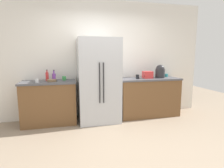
{
  "coord_description": "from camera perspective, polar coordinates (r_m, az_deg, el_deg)",
  "views": [
    {
      "loc": [
        -0.84,
        -2.74,
        1.48
      ],
      "look_at": [
        -0.06,
        0.4,
        0.97
      ],
      "focal_mm": 29.62,
      "sensor_mm": 36.0,
      "label": 1
    }
  ],
  "objects": [
    {
      "name": "counter_right",
      "position": [
        4.63,
        11.09,
        -3.89
      ],
      "size": [
        1.48,
        0.61,
        0.93
      ],
      "color": "brown",
      "rests_on": "ground_plane"
    },
    {
      "name": "cup_b",
      "position": [
        4.92,
        16.38,
        2.59
      ],
      "size": [
        0.09,
        0.09,
        0.07
      ],
      "primitive_type": "cylinder",
      "color": "teal",
      "rests_on": "counter_right"
    },
    {
      "name": "bottle_a",
      "position": [
        4.26,
        -17.47,
        2.2
      ],
      "size": [
        0.08,
        0.08,
        0.23
      ],
      "color": "purple",
      "rests_on": "counter_left"
    },
    {
      "name": "cup_a",
      "position": [
        4.37,
        7.86,
        2.25
      ],
      "size": [
        0.08,
        0.08,
        0.1
      ],
      "primitive_type": "cylinder",
      "color": "black",
      "rests_on": "counter_right"
    },
    {
      "name": "cup_d",
      "position": [
        4.21,
        -14.56,
        1.73
      ],
      "size": [
        0.08,
        0.08,
        0.09
      ],
      "primitive_type": "cylinder",
      "color": "green",
      "rests_on": "counter_left"
    },
    {
      "name": "cup_c",
      "position": [
        4.04,
        -22.16,
        0.99
      ],
      "size": [
        0.08,
        0.08,
        0.08
      ],
      "primitive_type": "cylinder",
      "color": "white",
      "rests_on": "counter_left"
    },
    {
      "name": "bowl_a",
      "position": [
        4.06,
        -18.09,
        1.03
      ],
      "size": [
        0.2,
        0.2,
        0.05
      ],
      "primitive_type": "cylinder",
      "color": "brown",
      "rests_on": "counter_left"
    },
    {
      "name": "kitchen_back_panel",
      "position": [
        4.51,
        -3.15,
        7.56
      ],
      "size": [
        5.13,
        0.1,
        2.75
      ],
      "primitive_type": "cube",
      "color": "silver",
      "rests_on": "ground_plane"
    },
    {
      "name": "bottle_b",
      "position": [
        4.23,
        -19.38,
        2.28
      ],
      "size": [
        0.06,
        0.06,
        0.24
      ],
      "color": "red",
      "rests_on": "counter_left"
    },
    {
      "name": "refrigerator",
      "position": [
        4.1,
        -4.15,
        1.06
      ],
      "size": [
        0.9,
        0.74,
        1.84
      ],
      "color": "#B7BABF",
      "rests_on": "ground_plane"
    },
    {
      "name": "counter_left",
      "position": [
        4.23,
        -18.73,
        -5.42
      ],
      "size": [
        1.14,
        0.61,
        0.93
      ],
      "color": "brown",
      "rests_on": "ground_plane"
    },
    {
      "name": "rice_cooker",
      "position": [
        4.65,
        14.62,
        3.78
      ],
      "size": [
        0.23,
        0.23,
        0.32
      ],
      "color": "#262628",
      "rests_on": "counter_right"
    },
    {
      "name": "toaster",
      "position": [
        4.49,
        10.93,
        2.8
      ],
      "size": [
        0.22,
        0.18,
        0.17
      ],
      "primitive_type": "cube",
      "color": "red",
      "rests_on": "counter_right"
    },
    {
      "name": "ground_plane",
      "position": [
        3.23,
        2.94,
        -18.37
      ],
      "size": [
        10.25,
        10.25,
        0.0
      ],
      "primitive_type": "plane",
      "color": "gray"
    }
  ]
}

